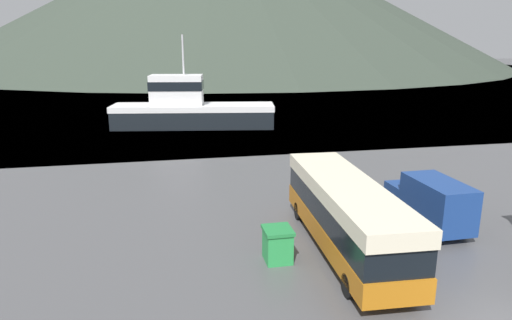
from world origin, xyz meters
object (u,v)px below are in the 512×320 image
(fishing_boat, at_px, (190,108))
(storage_bin, at_px, (278,244))
(tour_bus, at_px, (345,212))
(small_boat, at_px, (134,111))
(delivery_van, at_px, (431,201))

(fishing_boat, distance_m, storage_bin, 31.85)
(tour_bus, height_order, small_boat, tour_bus)
(storage_bin, bearing_deg, delivery_van, 13.95)
(tour_bus, height_order, storage_bin, tour_bus)
(fishing_boat, distance_m, small_boat, 12.04)
(tour_bus, relative_size, delivery_van, 2.01)
(delivery_van, height_order, fishing_boat, fishing_boat)
(delivery_van, distance_m, fishing_boat, 31.35)
(delivery_van, xyz_separation_m, storage_bin, (-8.34, -2.07, -0.58))
(tour_bus, xyz_separation_m, storage_bin, (-3.16, -0.46, -1.03))
(delivery_van, bearing_deg, small_boat, 111.64)
(tour_bus, xyz_separation_m, small_boat, (-11.25, 41.38, -1.28))
(tour_bus, bearing_deg, storage_bin, -168.83)
(fishing_boat, bearing_deg, delivery_van, 27.66)
(storage_bin, bearing_deg, fishing_boat, 92.99)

